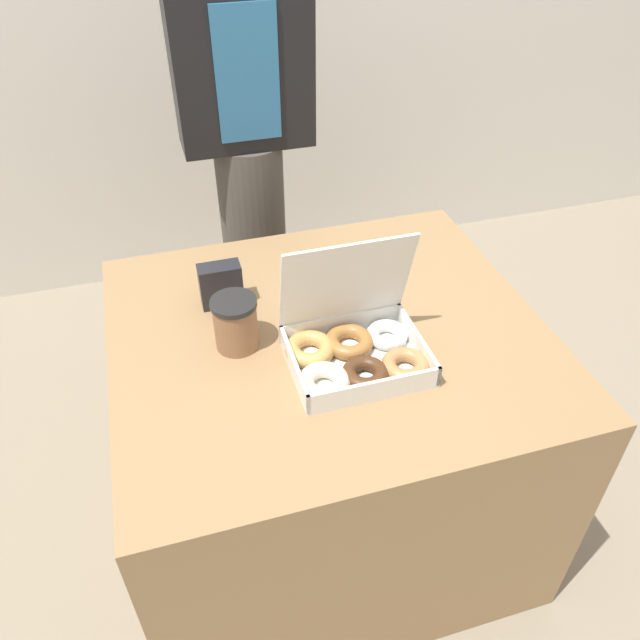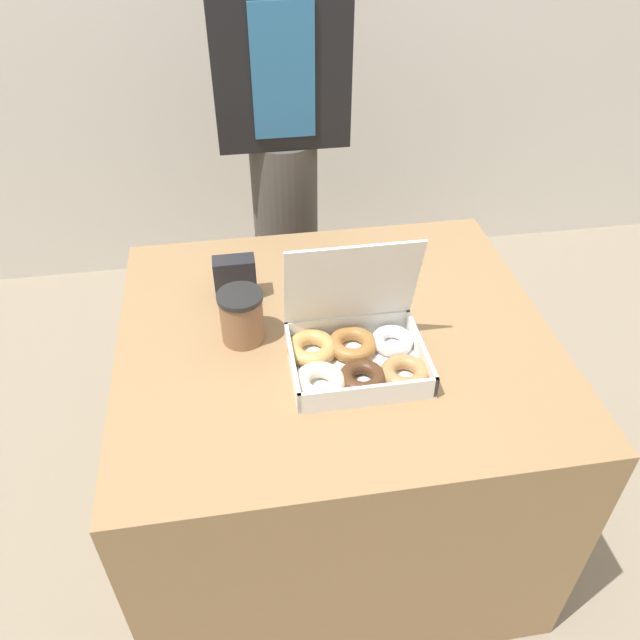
{
  "view_description": "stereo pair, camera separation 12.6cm",
  "coord_description": "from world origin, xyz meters",
  "px_view_note": "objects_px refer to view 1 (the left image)",
  "views": [
    {
      "loc": [
        -0.33,
        -1.05,
        1.64
      ],
      "look_at": [
        -0.05,
        -0.11,
        0.84
      ],
      "focal_mm": 35.0,
      "sensor_mm": 36.0,
      "label": 1
    },
    {
      "loc": [
        -0.21,
        -1.08,
        1.64
      ],
      "look_at": [
        -0.05,
        -0.11,
        0.84
      ],
      "focal_mm": 35.0,
      "sensor_mm": 36.0,
      "label": 2
    }
  ],
  "objects_px": {
    "donut_box": "(353,350)",
    "person_customer": "(245,123)",
    "coffee_cup": "(236,323)",
    "napkin_holder": "(221,285)"
  },
  "relations": [
    {
      "from": "coffee_cup",
      "to": "person_customer",
      "type": "bearing_deg",
      "value": 76.24
    },
    {
      "from": "donut_box",
      "to": "person_customer",
      "type": "xyz_separation_m",
      "value": [
        -0.05,
        0.85,
        0.18
      ]
    },
    {
      "from": "coffee_cup",
      "to": "napkin_holder",
      "type": "relative_size",
      "value": 1.14
    },
    {
      "from": "donut_box",
      "to": "coffee_cup",
      "type": "bearing_deg",
      "value": 150.42
    },
    {
      "from": "donut_box",
      "to": "coffee_cup",
      "type": "relative_size",
      "value": 2.54
    },
    {
      "from": "napkin_holder",
      "to": "person_customer",
      "type": "relative_size",
      "value": 0.07
    },
    {
      "from": "donut_box",
      "to": "napkin_holder",
      "type": "xyz_separation_m",
      "value": [
        -0.23,
        0.29,
        0.02
      ]
    },
    {
      "from": "donut_box",
      "to": "coffee_cup",
      "type": "xyz_separation_m",
      "value": [
        -0.23,
        0.13,
        0.02
      ]
    },
    {
      "from": "donut_box",
      "to": "napkin_holder",
      "type": "distance_m",
      "value": 0.37
    },
    {
      "from": "person_customer",
      "to": "coffee_cup",
      "type": "bearing_deg",
      "value": -103.76
    }
  ]
}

